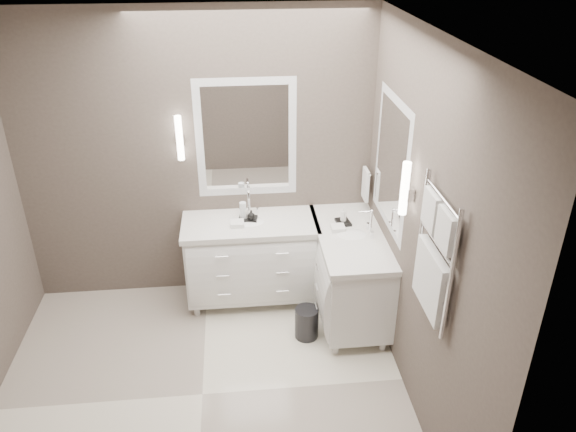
{
  "coord_description": "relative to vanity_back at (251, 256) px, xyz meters",
  "views": [
    {
      "loc": [
        0.34,
        -3.27,
        3.29
      ],
      "look_at": [
        0.74,
        0.7,
        1.17
      ],
      "focal_mm": 35.0,
      "sensor_mm": 36.0,
      "label": 1
    }
  ],
  "objects": [
    {
      "name": "vanity_back",
      "position": [
        0.0,
        0.0,
        0.0
      ],
      "size": [
        1.24,
        0.59,
        0.97
      ],
      "color": "white",
      "rests_on": "floor"
    },
    {
      "name": "sconce_right",
      "position": [
        1.08,
        -1.01,
        1.11
      ],
      "size": [
        0.06,
        0.06,
        0.4
      ],
      "color": "white",
      "rests_on": "wall_right"
    },
    {
      "name": "towel_ladder",
      "position": [
        1.1,
        -1.63,
        0.91
      ],
      "size": [
        0.06,
        0.58,
        0.9
      ],
      "color": "white",
      "rests_on": "wall_right"
    },
    {
      "name": "amenity_tray_right",
      "position": [
        0.84,
        -0.12,
        0.38
      ],
      "size": [
        0.14,
        0.17,
        0.02
      ],
      "primitive_type": "cube",
      "rotation": [
        0.0,
        0.0,
        0.15
      ],
      "color": "black",
      "rests_on": "vanity_right"
    },
    {
      "name": "water_bottle",
      "position": [
        -0.06,
        0.04,
        0.45
      ],
      "size": [
        0.08,
        0.08,
        0.17
      ],
      "primitive_type": "cylinder",
      "rotation": [
        0.0,
        0.0,
        -0.28
      ],
      "color": "silver",
      "rests_on": "vanity_back"
    },
    {
      "name": "mirror_right",
      "position": [
        1.14,
        -0.43,
        1.06
      ],
      "size": [
        0.02,
        0.9,
        1.1
      ],
      "color": "white",
      "rests_on": "wall_right"
    },
    {
      "name": "wall_right",
      "position": [
        1.15,
        -1.23,
        0.86
      ],
      "size": [
        0.01,
        3.0,
        2.7
      ],
      "primitive_type": "cube",
      "color": "#504640",
      "rests_on": "floor"
    },
    {
      "name": "mirror_back",
      "position": [
        -0.0,
        0.26,
        1.06
      ],
      "size": [
        0.9,
        0.02,
        1.1
      ],
      "color": "white",
      "rests_on": "wall_back"
    },
    {
      "name": "soap_bottle_a",
      "position": [
        -0.05,
        0.05,
        0.45
      ],
      "size": [
        0.07,
        0.07,
        0.12
      ],
      "primitive_type": "imported",
      "rotation": [
        0.0,
        0.0,
        -0.37
      ],
      "color": "white",
      "rests_on": "amenity_tray_back"
    },
    {
      "name": "soap_bottle_b",
      "position": [
        0.01,
        -0.0,
        0.44
      ],
      "size": [
        0.08,
        0.08,
        0.09
      ],
      "primitive_type": "imported",
      "rotation": [
        0.0,
        0.0,
        0.13
      ],
      "color": "black",
      "rests_on": "amenity_tray_back"
    },
    {
      "name": "amenity_tray_back",
      "position": [
        -0.02,
        0.03,
        0.38
      ],
      "size": [
        0.18,
        0.15,
        0.03
      ],
      "primitive_type": "cube",
      "rotation": [
        0.0,
        0.0,
        -0.14
      ],
      "color": "black",
      "rests_on": "vanity_back"
    },
    {
      "name": "soap_bottle_c",
      "position": [
        0.84,
        -0.12,
        0.46
      ],
      "size": [
        0.06,
        0.06,
        0.14
      ],
      "primitive_type": "imported",
      "rotation": [
        0.0,
        0.0,
        -0.08
      ],
      "color": "white",
      "rests_on": "amenity_tray_right"
    },
    {
      "name": "wall_front",
      "position": [
        -0.45,
        -2.73,
        0.86
      ],
      "size": [
        3.2,
        0.01,
        2.7
      ],
      "primitive_type": "cube",
      "color": "#504640",
      "rests_on": "floor"
    },
    {
      "name": "vanity_right",
      "position": [
        0.88,
        -0.33,
        0.0
      ],
      "size": [
        0.59,
        1.24,
        0.97
      ],
      "color": "white",
      "rests_on": "floor"
    },
    {
      "name": "towel_bar_corner",
      "position": [
        1.09,
        0.13,
        0.63
      ],
      "size": [
        0.03,
        0.22,
        0.3
      ],
      "color": "white",
      "rests_on": "wall_right"
    },
    {
      "name": "ceiling",
      "position": [
        -0.45,
        -1.23,
        2.22
      ],
      "size": [
        3.2,
        3.0,
        0.01
      ],
      "primitive_type": "cube",
      "color": "white",
      "rests_on": "wall_back"
    },
    {
      "name": "floor",
      "position": [
        -0.45,
        -1.23,
        -0.49
      ],
      "size": [
        3.2,
        3.0,
        0.01
      ],
      "primitive_type": "cube",
      "color": "#EEE6CF",
      "rests_on": "ground"
    },
    {
      "name": "waste_bin",
      "position": [
        0.45,
        -0.62,
        -0.34
      ],
      "size": [
        0.27,
        0.27,
        0.29
      ],
      "primitive_type": "cylinder",
      "rotation": [
        0.0,
        0.0,
        0.38
      ],
      "color": "black",
      "rests_on": "floor"
    },
    {
      "name": "wall_back",
      "position": [
        -0.45,
        0.28,
        0.86
      ],
      "size": [
        3.2,
        0.01,
        2.7
      ],
      "primitive_type": "cube",
      "color": "#504640",
      "rests_on": "floor"
    },
    {
      "name": "sconce_back",
      "position": [
        -0.58,
        0.2,
        1.11
      ],
      "size": [
        0.06,
        0.06,
        0.4
      ],
      "color": "white",
      "rests_on": "wall_back"
    }
  ]
}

